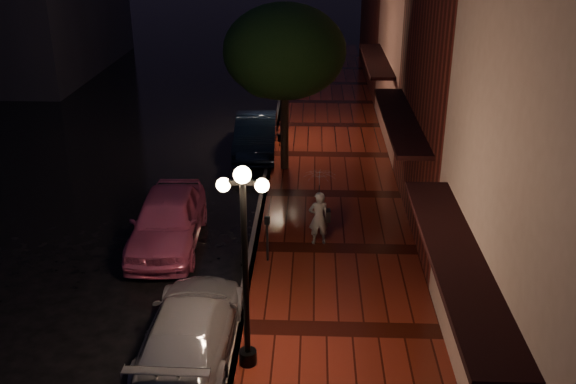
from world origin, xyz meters
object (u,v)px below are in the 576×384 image
at_px(streetlamp_near, 245,258).
at_px(pink_car, 168,220).
at_px(parking_meter, 267,234).
at_px(streetlamp_far, 282,81).
at_px(navy_car, 256,135).
at_px(street_tree, 285,54).
at_px(woman_with_umbrella, 319,196).
at_px(silver_car, 191,327).

bearing_deg(streetlamp_near, pink_car, 117.46).
xyz_separation_m(pink_car, parking_meter, (2.86, -1.04, 0.15)).
bearing_deg(parking_meter, streetlamp_far, 108.33).
bearing_deg(navy_car, parking_meter, -85.09).
distance_m(pink_car, navy_car, 7.84).
xyz_separation_m(streetlamp_far, street_tree, (0.26, -3.01, 1.64)).
relative_size(street_tree, navy_car, 1.31).
bearing_deg(woman_with_umbrella, parking_meter, 26.76).
height_order(silver_car, parking_meter, parking_meter).
relative_size(navy_car, woman_with_umbrella, 2.05).
height_order(navy_car, woman_with_umbrella, woman_with_umbrella).
height_order(streetlamp_near, woman_with_umbrella, streetlamp_near).
bearing_deg(parking_meter, street_tree, 106.40).
bearing_deg(silver_car, pink_car, -71.43).
distance_m(streetlamp_far, navy_car, 2.35).
height_order(silver_car, woman_with_umbrella, woman_with_umbrella).
xyz_separation_m(pink_car, silver_car, (1.53, -4.83, -0.12)).
distance_m(street_tree, woman_with_umbrella, 6.41).
relative_size(silver_car, woman_with_umbrella, 2.08).
relative_size(streetlamp_near, navy_car, 0.97).
height_order(street_tree, silver_car, street_tree).
distance_m(woman_with_umbrella, parking_meter, 1.82).
distance_m(streetlamp_near, woman_with_umbrella, 5.57).
xyz_separation_m(navy_car, silver_car, (-0.27, -12.46, -0.08)).
bearing_deg(woman_with_umbrella, navy_car, -83.25).
bearing_deg(streetlamp_far, streetlamp_near, -90.00).
relative_size(streetlamp_far, woman_with_umbrella, 1.99).
bearing_deg(streetlamp_far, navy_car, -131.56).
bearing_deg(woman_with_umbrella, street_tree, -88.90).
distance_m(pink_car, silver_car, 5.07).
bearing_deg(streetlamp_far, parking_meter, -89.39).
bearing_deg(navy_car, streetlamp_far, 46.42).
xyz_separation_m(street_tree, parking_meter, (-0.15, -6.74, -3.32)).
bearing_deg(silver_car, woman_with_umbrella, -118.03).
bearing_deg(streetlamp_near, street_tree, 88.65).
xyz_separation_m(streetlamp_near, parking_meter, (0.10, 4.26, -1.68)).
distance_m(street_tree, parking_meter, 7.51).
bearing_deg(parking_meter, streetlamp_near, -73.70).
xyz_separation_m(streetlamp_near, silver_car, (-1.22, 0.47, -1.95)).
height_order(street_tree, navy_car, street_tree).
height_order(pink_car, navy_car, pink_car).
xyz_separation_m(navy_car, parking_meter, (1.05, -8.67, 0.19)).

